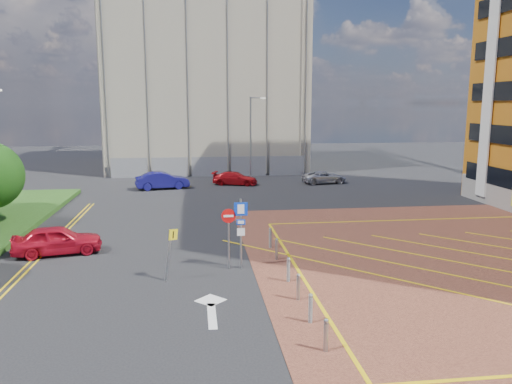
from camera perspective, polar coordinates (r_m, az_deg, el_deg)
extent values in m
plane|color=black|center=(21.90, -2.79, -9.57)|extent=(140.00, 140.00, 0.00)
cylinder|color=#9EA0A8|center=(48.99, -0.62, 6.17)|extent=(0.16, 0.16, 8.00)
cylinder|color=#9EA0A8|center=(48.95, 0.08, 10.71)|extent=(1.20, 0.10, 0.10)
cube|color=silver|center=(49.02, 0.79, 10.68)|extent=(0.50, 0.15, 0.12)
cylinder|color=#9EA0A8|center=(22.41, -1.74, -4.81)|extent=(0.10, 0.10, 3.20)
cube|color=#0B36C6|center=(22.11, -1.75, -1.95)|extent=(0.60, 0.04, 0.60)
cube|color=white|center=(22.09, -1.74, -1.97)|extent=(0.30, 0.02, 0.42)
cube|color=#0B36C6|center=(22.25, -1.74, -3.46)|extent=(0.40, 0.04, 0.25)
cube|color=white|center=(22.22, -1.73, -3.48)|extent=(0.28, 0.02, 0.14)
cube|color=white|center=(22.36, -1.73, -4.58)|extent=(0.35, 0.04, 0.35)
cylinder|color=#9EA0A8|center=(22.43, -3.14, -5.47)|extent=(0.08, 0.08, 2.70)
cylinder|color=red|center=(22.14, -3.16, -2.75)|extent=(0.64, 0.04, 0.64)
cube|color=white|center=(22.11, -3.16, -2.76)|extent=(0.44, 0.02, 0.10)
cylinder|color=#9EA0A8|center=(21.31, -9.96, -7.16)|extent=(0.39, 0.08, 2.19)
cube|color=yellow|center=(21.02, -9.44, -4.83)|extent=(0.39, 0.39, 0.51)
cylinder|color=#9EA0A8|center=(15.68, 7.98, -16.10)|extent=(0.14, 0.14, 0.90)
cylinder|color=black|center=(17.44, 6.24, -13.26)|extent=(0.14, 0.14, 0.90)
cylinder|color=#9EA0A8|center=(19.25, 4.86, -10.94)|extent=(0.14, 0.14, 0.90)
cylinder|color=black|center=(21.09, 3.73, -9.01)|extent=(0.14, 0.14, 0.90)
cylinder|color=#9EA0A8|center=(23.90, 2.38, -6.68)|extent=(0.14, 0.14, 0.90)
cylinder|color=black|center=(25.79, 1.65, -5.41)|extent=(0.14, 0.14, 0.90)
cube|color=#AEA38E|center=(60.69, -5.81, 13.50)|extent=(21.20, 19.20, 22.00)
cube|color=yellow|center=(63.39, -4.05, 18.83)|extent=(0.90, 0.90, 34.00)
cube|color=gray|center=(51.02, -4.22, 2.92)|extent=(21.60, 0.06, 2.00)
imported|color=red|center=(26.61, -21.76, -5.11)|extent=(4.47, 2.54, 1.43)
imported|color=navy|center=(44.12, -10.66, 1.31)|extent=(4.79, 2.51, 1.50)
imported|color=red|center=(45.66, -2.41, 1.58)|extent=(4.40, 2.75, 1.19)
imported|color=#B5B4BC|center=(46.87, 7.80, 1.69)|extent=(4.36, 2.50, 1.15)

